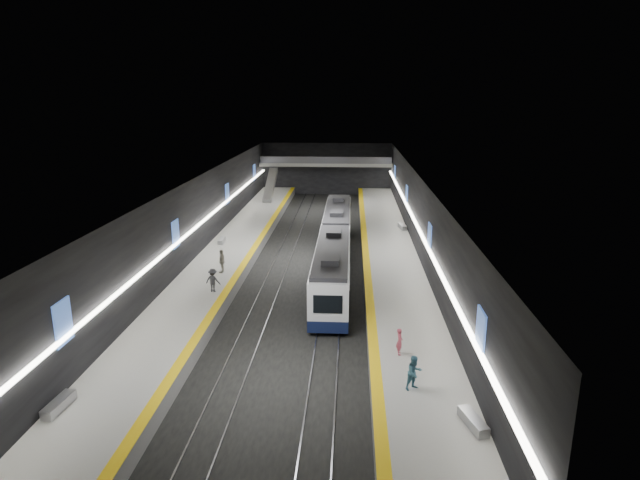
# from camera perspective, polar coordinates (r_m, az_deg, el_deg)

# --- Properties ---
(ground) EXTENTS (70.00, 70.00, 0.00)m
(ground) POSITION_cam_1_polar(r_m,az_deg,el_deg) (50.48, -1.16, -2.19)
(ground) COLOR black
(ground) RESTS_ON ground
(ceiling) EXTENTS (20.00, 70.00, 0.04)m
(ceiling) POSITION_cam_1_polar(r_m,az_deg,el_deg) (48.69, -1.21, 6.83)
(ceiling) COLOR beige
(ceiling) RESTS_ON wall_left
(wall_left) EXTENTS (0.04, 70.00, 8.00)m
(wall_left) POSITION_cam_1_polar(r_m,az_deg,el_deg) (51.19, -12.43, 2.33)
(wall_left) COLOR black
(wall_left) RESTS_ON ground
(wall_right) EXTENTS (0.04, 70.00, 8.00)m
(wall_right) POSITION_cam_1_polar(r_m,az_deg,el_deg) (49.66, 10.40, 2.05)
(wall_right) COLOR black
(wall_right) RESTS_ON ground
(wall_back) EXTENTS (20.00, 0.04, 8.00)m
(wall_back) POSITION_cam_1_polar(r_m,az_deg,el_deg) (83.84, 0.71, 7.59)
(wall_back) COLOR black
(wall_back) RESTS_ON ground
(platform_left) EXTENTS (5.00, 70.00, 1.00)m
(platform_left) POSITION_cam_1_polar(r_m,az_deg,el_deg) (51.45, -9.53, -1.48)
(platform_left) COLOR slate
(platform_left) RESTS_ON ground
(tile_surface_left) EXTENTS (5.00, 70.00, 0.02)m
(tile_surface_left) POSITION_cam_1_polar(r_m,az_deg,el_deg) (51.31, -9.55, -0.94)
(tile_surface_left) COLOR #A9A9A4
(tile_surface_left) RESTS_ON platform_left
(tactile_strip_left) EXTENTS (0.60, 70.00, 0.02)m
(tactile_strip_left) POSITION_cam_1_polar(r_m,az_deg,el_deg) (50.86, -7.13, -0.97)
(tactile_strip_left) COLOR yellow
(tactile_strip_left) RESTS_ON platform_left
(platform_right) EXTENTS (5.00, 70.00, 1.00)m
(platform_right) POSITION_cam_1_polar(r_m,az_deg,el_deg) (50.31, 7.38, -1.78)
(platform_right) COLOR slate
(platform_right) RESTS_ON ground
(tile_surface_right) EXTENTS (5.00, 70.00, 0.02)m
(tile_surface_right) POSITION_cam_1_polar(r_m,az_deg,el_deg) (50.17, 7.40, -1.22)
(tile_surface_right) COLOR #A9A9A4
(tile_surface_right) RESTS_ON platform_right
(tactile_strip_right) EXTENTS (0.60, 70.00, 0.02)m
(tactile_strip_right) POSITION_cam_1_polar(r_m,az_deg,el_deg) (50.05, 4.89, -1.18)
(tactile_strip_right) COLOR yellow
(tactile_strip_right) RESTS_ON platform_right
(rails) EXTENTS (6.52, 70.00, 0.12)m
(rails) POSITION_cam_1_polar(r_m,az_deg,el_deg) (50.46, -1.16, -2.13)
(rails) COLOR gray
(rails) RESTS_ON ground
(train) EXTENTS (2.69, 30.04, 3.60)m
(train) POSITION_cam_1_polar(r_m,az_deg,el_deg) (48.15, 1.64, -0.33)
(train) COLOR #0F1738
(train) RESTS_ON ground
(ad_posters) EXTENTS (19.94, 53.50, 2.20)m
(ad_posters) POSITION_cam_1_polar(r_m,az_deg,el_deg) (50.30, -1.10, 3.05)
(ad_posters) COLOR #3D63B8
(ad_posters) RESTS_ON wall_left
(cove_light_left) EXTENTS (0.25, 68.60, 0.12)m
(cove_light_left) POSITION_cam_1_polar(r_m,az_deg,el_deg) (51.18, -12.20, 2.11)
(cove_light_left) COLOR white
(cove_light_left) RESTS_ON wall_left
(cove_light_right) EXTENTS (0.25, 68.60, 0.12)m
(cove_light_right) POSITION_cam_1_polar(r_m,az_deg,el_deg) (49.68, 10.16, 1.83)
(cove_light_right) COLOR white
(cove_light_right) RESTS_ON wall_right
(mezzanine_bridge) EXTENTS (20.00, 3.00, 1.50)m
(mezzanine_bridge) POSITION_cam_1_polar(r_m,az_deg,el_deg) (81.66, 0.65, 8.12)
(mezzanine_bridge) COLOR gray
(mezzanine_bridge) RESTS_ON wall_left
(escalator) EXTENTS (1.20, 7.50, 3.92)m
(escalator) POSITION_cam_1_polar(r_m,az_deg,el_deg) (75.87, -5.31, 5.89)
(escalator) COLOR #99999E
(escalator) RESTS_ON platform_left
(bench_left_near) EXTENTS (0.71, 2.04, 0.49)m
(bench_left_near) POSITION_cam_1_polar(r_m,az_deg,el_deg) (28.52, -26.09, -15.52)
(bench_left_near) COLOR #99999E
(bench_left_near) RESTS_ON platform_left
(bench_left_far) EXTENTS (0.64, 1.87, 0.45)m
(bench_left_far) POSITION_cam_1_polar(r_m,az_deg,el_deg) (53.60, -10.46, -0.05)
(bench_left_far) COLOR #99999E
(bench_left_far) RESTS_ON platform_left
(bench_right_near) EXTENTS (1.06, 2.03, 0.48)m
(bench_right_near) POSITION_cam_1_polar(r_m,az_deg,el_deg) (25.64, 16.02, -18.12)
(bench_right_near) COLOR #99999E
(bench_right_near) RESTS_ON platform_right
(bench_right_far) EXTENTS (0.88, 2.09, 0.49)m
(bench_right_far) POSITION_cam_1_polar(r_m,az_deg,el_deg) (58.90, 8.78, 1.43)
(bench_right_far) COLOR #99999E
(bench_right_far) RESTS_ON platform_right
(passenger_right_a) EXTENTS (0.39, 0.57, 1.53)m
(passenger_right_a) POSITION_cam_1_polar(r_m,az_deg,el_deg) (30.69, 8.49, -10.69)
(passenger_right_a) COLOR #B9455A
(passenger_right_a) RESTS_ON platform_right
(passenger_right_b) EXTENTS (1.09, 1.03, 1.78)m
(passenger_right_b) POSITION_cam_1_polar(r_m,az_deg,el_deg) (27.43, 10.03, -13.80)
(passenger_right_b) COLOR teal
(passenger_right_b) RESTS_ON platform_right
(passenger_left_a) EXTENTS (0.53, 1.18, 1.98)m
(passenger_left_a) POSITION_cam_1_polar(r_m,az_deg,el_deg) (44.36, -10.43, -2.23)
(passenger_left_a) COLOR #BAB5AA
(passenger_left_a) RESTS_ON platform_left
(passenger_left_b) EXTENTS (1.26, 0.90, 1.77)m
(passenger_left_b) POSITION_cam_1_polar(r_m,az_deg,el_deg) (40.24, -11.35, -4.26)
(passenger_left_b) COLOR #38393F
(passenger_left_b) RESTS_ON platform_left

